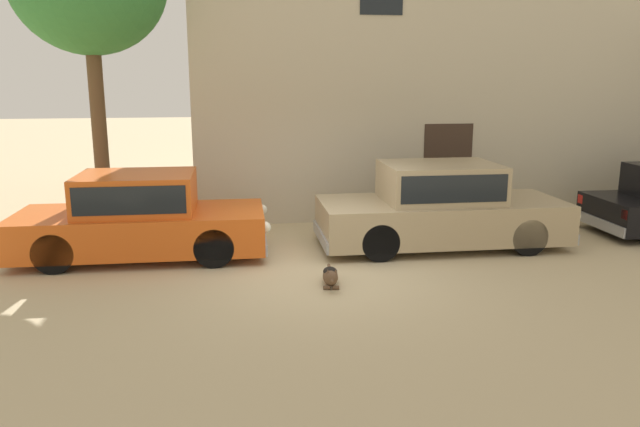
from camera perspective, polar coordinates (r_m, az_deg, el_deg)
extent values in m
plane|color=tan|center=(10.10, -0.08, -5.24)|extent=(80.00, 80.00, 0.00)
cube|color=#D15619|center=(11.15, -16.26, -1.47)|extent=(4.27, 1.87, 0.67)
cube|color=#D15619|center=(11.02, -16.69, 1.88)|extent=(1.98, 1.57, 0.66)
cube|color=black|center=(11.02, -16.70, 1.93)|extent=(1.83, 1.59, 0.46)
cube|color=#999BA0|center=(11.07, -5.40, -2.30)|extent=(0.16, 1.75, 0.20)
cube|color=#999BA0|center=(11.71, -26.39, -2.75)|extent=(0.16, 1.75, 0.20)
sphere|color=silver|center=(11.68, -5.43, 0.37)|extent=(0.20, 0.20, 0.20)
sphere|color=silver|center=(10.29, -5.13, -1.29)|extent=(0.20, 0.20, 0.20)
cube|color=red|center=(12.34, -25.45, -0.08)|extent=(0.04, 0.18, 0.18)
cylinder|color=black|center=(11.82, -9.57, -1.09)|extent=(0.67, 0.21, 0.67)
cylinder|color=black|center=(10.30, -9.85, -3.16)|extent=(0.67, 0.21, 0.67)
cylinder|color=black|center=(12.19, -21.58, -1.40)|extent=(0.67, 0.21, 0.67)
cylinder|color=black|center=(10.72, -23.57, -3.42)|extent=(0.67, 0.21, 0.67)
cube|color=tan|center=(11.61, 11.16, -0.52)|extent=(4.50, 1.90, 0.72)
cube|color=tan|center=(11.46, 11.09, 2.89)|extent=(2.08, 1.60, 0.69)
cube|color=black|center=(11.45, 11.10, 2.94)|extent=(1.92, 1.62, 0.48)
cube|color=#999BA0|center=(12.55, 20.73, -1.29)|extent=(0.15, 1.79, 0.20)
cube|color=#999BA0|center=(11.15, 0.25, -2.13)|extent=(0.15, 1.79, 0.20)
sphere|color=silver|center=(13.11, 19.48, 1.21)|extent=(0.20, 0.20, 0.20)
sphere|color=silver|center=(11.86, 22.67, -0.19)|extent=(0.20, 0.20, 0.20)
cube|color=red|center=(11.82, -0.29, 0.85)|extent=(0.04, 0.18, 0.18)
cube|color=red|center=(10.29, 0.88, -0.94)|extent=(0.04, 0.18, 0.18)
cylinder|color=black|center=(12.87, 15.62, -0.28)|extent=(0.66, 0.21, 0.66)
cylinder|color=black|center=(11.44, 18.82, -2.08)|extent=(0.66, 0.21, 0.66)
cylinder|color=black|center=(12.06, 3.83, -0.68)|extent=(0.66, 0.21, 0.66)
cylinder|color=black|center=(10.52, 5.61, -2.70)|extent=(0.66, 0.21, 0.66)
cube|color=#999BA0|center=(13.36, 24.63, -0.81)|extent=(0.15, 1.70, 0.20)
cube|color=red|center=(13.92, 23.13, 1.25)|extent=(0.04, 0.18, 0.18)
cube|color=red|center=(12.69, 26.55, -0.09)|extent=(0.04, 0.18, 0.18)
cylinder|color=black|center=(14.42, 25.78, 0.23)|extent=(0.64, 0.21, 0.64)
cube|color=#BCB299|center=(17.03, 16.71, 13.87)|extent=(15.75, 5.18, 7.25)
cube|color=#38281E|center=(13.86, 11.75, 3.85)|extent=(1.10, 0.02, 2.10)
cylinder|color=brown|center=(9.18, 1.48, -6.91)|extent=(0.11, 0.07, 0.06)
cylinder|color=brown|center=(9.17, 0.62, -6.93)|extent=(0.11, 0.07, 0.06)
ellipsoid|color=brown|center=(9.40, 0.96, -5.88)|extent=(0.29, 0.62, 0.23)
ellipsoid|color=black|center=(9.42, 0.95, -5.43)|extent=(0.25, 0.35, 0.13)
sphere|color=brown|center=(9.02, 1.09, -5.99)|extent=(0.19, 0.19, 0.19)
cone|color=brown|center=(8.93, 1.13, -6.28)|extent=(0.12, 0.12, 0.11)
cone|color=brown|center=(9.00, 1.46, -5.46)|extent=(0.07, 0.07, 0.09)
cone|color=brown|center=(8.99, 0.73, -5.47)|extent=(0.07, 0.07, 0.09)
cylinder|color=brown|center=(9.74, 0.85, -5.03)|extent=(0.07, 0.22, 0.07)
cylinder|color=brown|center=(12.79, -19.79, 6.45)|extent=(0.28, 0.28, 3.78)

